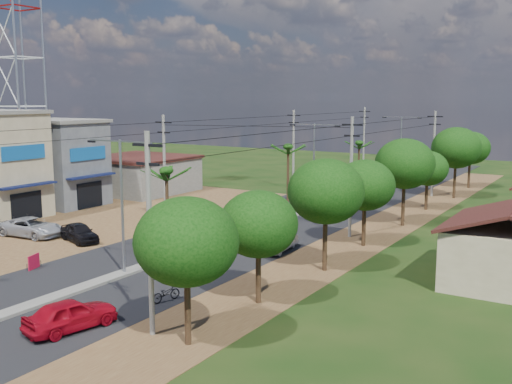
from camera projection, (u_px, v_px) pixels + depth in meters
ground at (125, 275)px, 35.38m from camera, size 160.00×160.00×0.00m
road at (258, 228)px, 47.97m from camera, size 12.00×110.00×0.04m
median at (276, 221)px, 50.48m from camera, size 1.00×90.00×0.18m
dirt_lot_west at (61, 223)px, 49.90m from camera, size 18.00×46.00×0.04m
dirt_shoulder_east at (357, 241)px, 43.54m from camera, size 5.00×90.00×0.03m
shophouse_grey at (59, 162)px, 57.92m from camera, size 9.00×6.40×8.30m
low_shed at (139, 174)px, 66.15m from camera, size 10.40×10.40×3.95m
telecom_tower at (16, 6)px, 58.19m from camera, size 3.80×3.80×43.00m
tree_east_a at (186, 242)px, 24.70m from camera, size 4.40×4.40×6.37m
tree_east_b at (258, 224)px, 29.90m from camera, size 4.00×4.00×5.83m
tree_east_c at (326, 191)px, 35.45m from camera, size 4.60×4.60×6.83m
tree_east_d at (365, 185)px, 41.56m from camera, size 4.20×4.20×6.13m
tree_east_e at (405, 164)px, 48.05m from camera, size 4.80×4.80×7.14m
tree_east_f at (428, 168)px, 55.16m from camera, size 3.80×3.80×5.52m
tree_east_g at (456, 148)px, 61.35m from camera, size 5.00×5.00×7.38m
tree_east_h at (471, 148)px, 68.32m from camera, size 4.40×4.40×6.52m
palm_median_near at (166, 175)px, 37.87m from camera, size 2.00×2.00×6.15m
palm_median_mid at (288, 150)px, 51.24m from camera, size 2.00×2.00×6.55m
palm_median_far at (359, 145)px, 64.77m from camera, size 2.00×2.00×5.85m
streetlight_near at (122, 195)px, 34.63m from camera, size 5.10×0.18×8.00m
streetlight_mid at (314, 158)px, 55.61m from camera, size 5.10×0.18×8.00m
streetlight_far at (401, 141)px, 76.60m from camera, size 5.10×0.18×8.00m
utility_pole_w_b at (164, 168)px, 48.35m from camera, size 1.60×0.24×9.00m
utility_pole_w_c at (293, 148)px, 66.82m from camera, size 1.60×0.24×9.00m
utility_pole_w_d at (364, 137)px, 84.44m from camera, size 1.60×0.24×9.00m
utility_pole_e_a at (150, 230)px, 25.70m from camera, size 1.60×0.24×9.00m
utility_pole_e_b at (351, 174)px, 44.16m from camera, size 1.60×0.24×9.00m
utility_pole_e_c at (434, 152)px, 62.62m from camera, size 1.60×0.24×9.00m
car_red_near at (71, 315)px, 26.84m from camera, size 2.58×4.48×1.43m
car_silver_mid at (278, 241)px, 40.66m from camera, size 1.99×4.36×1.39m
car_white_far at (327, 192)px, 62.34m from camera, size 2.90×4.72×1.28m
car_parked_silver at (32, 228)px, 44.89m from camera, size 5.31×2.86×1.42m
car_parked_dark at (79, 233)px, 43.29m from camera, size 4.29×2.78×1.36m
moto_rider_east at (166, 294)px, 30.63m from camera, size 0.95×1.75×0.87m
moto_rider_west_a at (246, 213)px, 52.34m from camera, size 0.69×1.59×0.81m
moto_rider_west_b at (323, 186)px, 67.60m from camera, size 0.88×1.58×0.92m
roadside_sign at (34, 262)px, 36.43m from camera, size 0.42×1.07×0.92m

